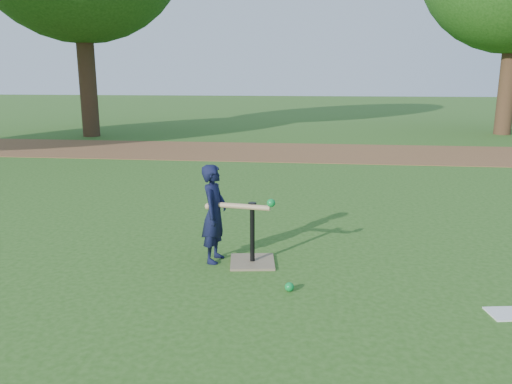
# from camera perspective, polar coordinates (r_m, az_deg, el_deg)

# --- Properties ---
(ground) EXTENTS (80.00, 80.00, 0.00)m
(ground) POSITION_cam_1_polar(r_m,az_deg,el_deg) (4.78, -2.55, -9.02)
(ground) COLOR #285116
(ground) RESTS_ON ground
(dirt_strip) EXTENTS (24.00, 3.00, 0.01)m
(dirt_strip) POSITION_cam_1_polar(r_m,az_deg,el_deg) (12.02, 3.29, 4.60)
(dirt_strip) COLOR brown
(dirt_strip) RESTS_ON ground
(child) EXTENTS (0.27, 0.38, 0.97)m
(child) POSITION_cam_1_polar(r_m,az_deg,el_deg) (4.90, -4.79, -2.47)
(child) COLOR black
(child) RESTS_ON ground
(wiffle_ball_ground) EXTENTS (0.08, 0.08, 0.08)m
(wiffle_ball_ground) POSITION_cam_1_polar(r_m,az_deg,el_deg) (4.36, 3.84, -10.77)
(wiffle_ball_ground) COLOR #0B8131
(wiffle_ball_ground) RESTS_ON ground
(clipboard) EXTENTS (0.34, 0.28, 0.01)m
(clipboard) POSITION_cam_1_polar(r_m,az_deg,el_deg) (4.43, 26.89, -12.30)
(clipboard) COLOR silver
(clipboard) RESTS_ON ground
(batting_tee) EXTENTS (0.49, 0.49, 0.61)m
(batting_tee) POSITION_cam_1_polar(r_m,az_deg,el_deg) (4.93, -0.42, -6.91)
(batting_tee) COLOR #806D51
(batting_tee) RESTS_ON ground
(swing_action) EXTENTS (0.68, 0.18, 0.13)m
(swing_action) POSITION_cam_1_polar(r_m,az_deg,el_deg) (4.76, -1.52, -1.56)
(swing_action) COLOR tan
(swing_action) RESTS_ON ground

